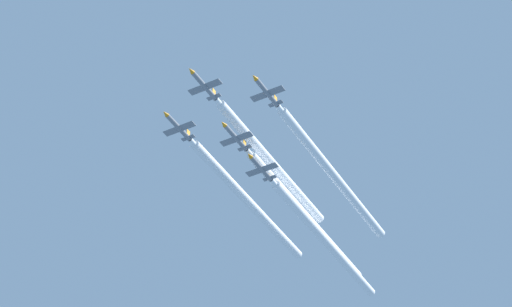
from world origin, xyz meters
The scene contains 10 objects.
jet_lead centered at (0.00, 8.18, 169.55)m, with size 8.52×12.41×2.98m.
jet_left_wingman centered at (-12.70, 0.62, 167.82)m, with size 8.52×12.41×2.98m.
jet_right_wingman centered at (12.33, -0.12, 167.92)m, with size 8.52×12.41×2.98m.
jet_slot centered at (0.47, -7.67, 165.37)m, with size 8.52×12.41×2.98m.
jet_high_trail centered at (-0.35, -19.11, 163.39)m, with size 8.52×12.41×2.98m.
smoke_trail_lead centered at (0.00, -25.69, 169.52)m, with size 2.45×56.43×2.45m.
smoke_trail_left_wingman centered at (-12.70, -35.69, 167.79)m, with size 2.45×61.31×2.45m.
smoke_trail_right_wingman centered at (12.33, -35.25, 167.89)m, with size 2.45×58.95×2.45m.
smoke_trail_slot centered at (0.47, -46.27, 165.34)m, with size 2.45×65.90×2.45m.
smoke_trail_high_trail centered at (-0.35, -55.73, 163.36)m, with size 2.45×61.94×2.45m.
Camera 1 is at (-98.18, 159.67, 1.58)m, focal length 73.21 mm.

